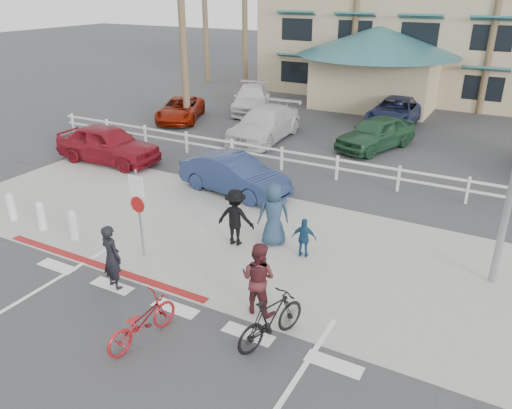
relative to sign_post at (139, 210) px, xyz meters
The scene contains 27 objects.
ground 3.50m from the sign_post, 43.73° to the right, with size 140.00×140.00×0.00m, color #333335.
bike_path 5.00m from the sign_post, 61.29° to the right, with size 12.00×16.00×0.01m, color #333335.
sidewalk_plaza 3.56m from the sign_post, 45.00° to the left, with size 22.00×7.00×0.01m, color gray.
cross_street 6.86m from the sign_post, 69.94° to the left, with size 40.00×5.00×0.01m, color #333335.
parking_lot 16.03m from the sign_post, 81.72° to the left, with size 50.00×16.00×0.01m, color #333335.
curb_red 1.89m from the sign_post, 124.99° to the right, with size 7.00×0.25×0.02m, color maroon.
rail_fence 8.81m from the sign_post, 71.36° to the left, with size 29.40×0.16×1.00m, color silver, non-canonical shape.
building 29.42m from the sign_post, 81.51° to the left, with size 28.00×16.00×11.30m, color tan, non-canonical shape.
sign_post is the anchor object (origin of this frame).
bollard_0 2.69m from the sign_post, behind, with size 0.26×0.26×0.95m, color silver, non-canonical shape.
bollard_1 4.03m from the sign_post, behind, with size 0.26×0.26×0.95m, color silver, non-canonical shape.
bollard_2 5.39m from the sign_post, behind, with size 0.26×0.26×0.95m, color silver, non-canonical shape.
palm_10 15.62m from the sign_post, 121.03° to the left, with size 4.00×4.00×12.00m, color #18401B, non-canonical shape.
bike_red 3.84m from the sign_post, 49.88° to the right, with size 0.66×1.88×0.99m, color maroon.
rider_red 1.72m from the sign_post, 76.04° to the right, with size 0.63×0.42×1.74m, color black.
bike_black 5.16m from the sign_post, 17.83° to the right, with size 0.53×1.89×1.14m, color black.
rider_black 4.18m from the sign_post, 10.03° to the right, with size 0.87×0.68×1.79m, color #4E1E21.
pedestrian_a 2.76m from the sign_post, 44.73° to the left, with size 1.12×0.64×1.73m, color black.
pedestrian_child 4.61m from the sign_post, 28.32° to the left, with size 0.69×0.29×1.18m, color navy.
pedestrian_b 3.80m from the sign_post, 40.22° to the left, with size 0.93×0.61×1.91m, color #20364B.
car_white_sedan 5.35m from the sign_post, 91.71° to the left, with size 1.49×4.27×1.41m, color navy.
car_red_compact 8.85m from the sign_post, 139.71° to the left, with size 1.90×4.71×1.61m, color maroon.
lot_car_0 15.50m from the sign_post, 122.61° to the left, with size 2.08×4.50×1.25m, color #771203.
lot_car_1 12.23m from the sign_post, 101.47° to the left, with size 2.18×5.36×1.56m, color silver.
lot_car_2 13.39m from the sign_post, 77.71° to the left, with size 1.77×4.41×1.50m, color #1F462B.
lot_car_4 17.95m from the sign_post, 109.30° to the left, with size 2.07×5.10×1.48m, color silver.
lot_car_5 18.09m from the sign_post, 81.92° to the left, with size 2.41×5.22×1.45m, color #1F264D.
Camera 1 is at (6.41, -7.13, 7.08)m, focal length 35.00 mm.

